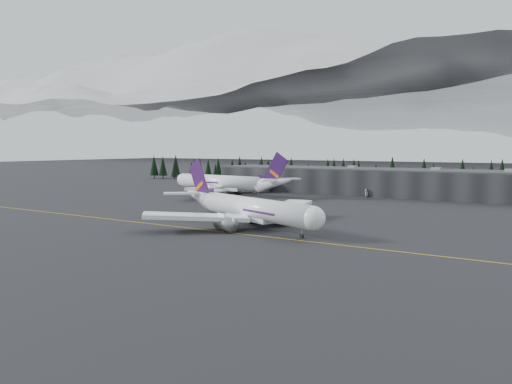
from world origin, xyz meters
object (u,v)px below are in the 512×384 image
Objects in this scene: jet_main at (244,207)px; jet_parked at (229,183)px; gse_vehicle_b at (366,196)px; terminal at (372,181)px; gse_vehicle_a at (256,193)px.

jet_main is 0.89× the size of jet_parked.
jet_parked reaches higher than jet_main.
terminal is at bearing 159.86° from gse_vehicle_b.
jet_main reaches higher than terminal.
gse_vehicle_a is (-47.61, -30.78, -5.59)m from terminal.
jet_parked is at bearing -144.07° from terminal.
jet_parked is 64.64m from gse_vehicle_b.
jet_parked is at bearing -98.47° from gse_vehicle_b.
jet_parked is 14.19m from gse_vehicle_a.
terminal is 2.53× the size of jet_main.
gse_vehicle_b is (0.71, 99.52, -4.76)m from jet_main.
terminal is 56.97m from gse_vehicle_a.
gse_vehicle_a is at bearing -124.87° from jet_parked.
gse_vehicle_a is 52.90m from gse_vehicle_b.
jet_main reaches higher than gse_vehicle_a.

